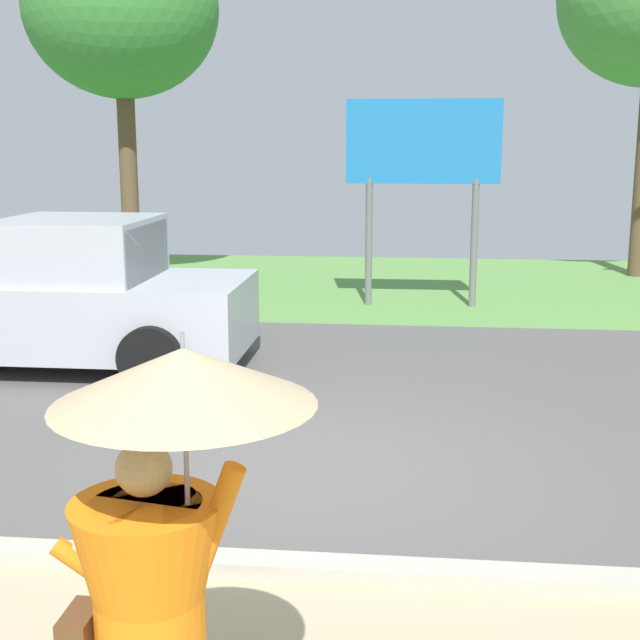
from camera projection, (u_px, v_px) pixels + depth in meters
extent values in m
cube|color=#565451|center=(341.00, 403.00, 9.69)|extent=(40.00, 8.00, 0.10)
cube|color=#5E9247|center=(373.00, 286.00, 17.48)|extent=(40.00, 8.00, 0.10)
cube|color=#B2AD9E|center=(292.00, 566.00, 5.77)|extent=(40.00, 0.24, 0.10)
cylinder|color=orange|center=(149.00, 580.00, 3.42)|extent=(0.44, 0.44, 0.65)
sphere|color=tan|center=(144.00, 468.00, 3.33)|extent=(0.22, 0.22, 0.22)
cylinder|color=orange|center=(217.00, 518.00, 3.34)|extent=(0.24, 0.09, 0.45)
cylinder|color=orange|center=(86.00, 566.00, 3.46)|extent=(0.29, 0.08, 0.24)
cylinder|color=gray|center=(186.00, 461.00, 3.31)|extent=(0.02, 0.02, 0.75)
cone|color=#D1B284|center=(184.00, 376.00, 3.24)|extent=(1.01, 1.01, 0.22)
cylinder|color=gray|center=(183.00, 345.00, 3.21)|extent=(0.02, 0.02, 0.10)
cube|color=#B7B7BC|center=(78.00, 540.00, 3.48)|extent=(0.02, 0.11, 0.16)
cube|color=#ADB2BA|center=(43.00, 312.00, 11.03)|extent=(5.20, 2.00, 0.90)
cube|color=#ADB2BA|center=(78.00, 254.00, 10.82)|extent=(1.80, 1.84, 0.90)
cube|color=#2D3842|center=(144.00, 255.00, 10.74)|extent=(0.10, 1.70, 0.77)
cylinder|color=black|center=(194.00, 322.00, 11.89)|extent=(0.76, 0.28, 0.76)
cylinder|color=black|center=(152.00, 358.00, 9.94)|extent=(0.76, 0.28, 0.76)
cylinder|color=slate|center=(369.00, 242.00, 15.03)|extent=(0.12, 0.12, 2.20)
cylinder|color=slate|center=(474.00, 243.00, 14.84)|extent=(0.12, 0.12, 2.20)
cube|color=#1E72B2|center=(423.00, 142.00, 14.59)|extent=(2.60, 0.10, 1.40)
cylinder|color=brown|center=(129.00, 178.00, 17.61)|extent=(0.36, 0.36, 4.14)
ellipsoid|color=#387F33|center=(121.00, 8.00, 16.95)|extent=(3.79, 3.79, 3.45)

